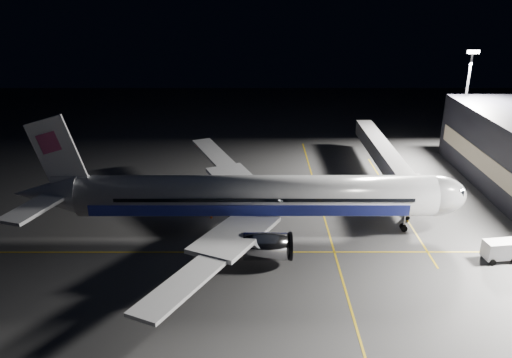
{
  "coord_description": "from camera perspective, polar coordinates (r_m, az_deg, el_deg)",
  "views": [
    {
      "loc": [
        -0.15,
        -62.06,
        32.38
      ],
      "look_at": [
        -0.07,
        4.38,
        6.0
      ],
      "focal_mm": 35.0,
      "sensor_mm": 36.0,
      "label": 1
    }
  ],
  "objects": [
    {
      "name": "guide_line_main",
      "position": [
        70.73,
        8.23,
        -5.83
      ],
      "size": [
        0.25,
        80.0,
        0.01
      ],
      "primitive_type": "cube",
      "color": "gold",
      "rests_on": "ground"
    },
    {
      "name": "baggage_tug",
      "position": [
        79.34,
        -1.17,
        -1.89
      ],
      "size": [
        2.45,
        2.16,
        1.52
      ],
      "rotation": [
        0.0,
        0.0,
        -0.27
      ],
      "color": "black",
      "rests_on": "ground"
    },
    {
      "name": "guide_line_side",
      "position": [
        82.04,
        15.62,
        -2.44
      ],
      "size": [
        0.25,
        40.0,
        0.01
      ],
      "primitive_type": "cube",
      "color": "gold",
      "rests_on": "ground"
    },
    {
      "name": "safety_cone_a",
      "position": [
        82.41,
        -4.42,
        -1.32
      ],
      "size": [
        0.4,
        0.4,
        0.59
      ],
      "primitive_type": "cone",
      "color": "#F54A0A",
      "rests_on": "ground"
    },
    {
      "name": "safety_cone_c",
      "position": [
        73.72,
        -5.14,
        -4.24
      ],
      "size": [
        0.39,
        0.39,
        0.58
      ],
      "primitive_type": "cone",
      "color": "#F54A0A",
      "rests_on": "ground"
    },
    {
      "name": "ground",
      "position": [
        70.0,
        0.06,
        -5.9
      ],
      "size": [
        200.0,
        200.0,
        0.0
      ],
      "primitive_type": "plane",
      "color": "#4C4C4F",
      "rests_on": "ground"
    },
    {
      "name": "safety_cone_b",
      "position": [
        77.49,
        4.5,
        -2.9
      ],
      "size": [
        0.35,
        0.35,
        0.53
      ],
      "primitive_type": "cone",
      "color": "#F54A0A",
      "rests_on": "ground"
    },
    {
      "name": "airliner",
      "position": [
        67.77,
        -0.85,
        -2.03
      ],
      "size": [
        61.48,
        54.22,
        16.64
      ],
      "color": "silver",
      "rests_on": "ground"
    },
    {
      "name": "service_truck",
      "position": [
        69.51,
        26.44,
        -7.27
      ],
      "size": [
        5.43,
        2.82,
        2.66
      ],
      "rotation": [
        0.0,
        0.0,
        0.13
      ],
      "color": "silver",
      "rests_on": "ground"
    },
    {
      "name": "jet_bridge",
      "position": [
        87.64,
        14.59,
        2.44
      ],
      "size": [
        3.6,
        34.4,
        6.3
      ],
      "color": "#B2B2B7",
      "rests_on": "ground"
    },
    {
      "name": "guide_line_cross",
      "position": [
        64.73,
        0.07,
        -8.35
      ],
      "size": [
        70.0,
        0.25,
        0.01
      ],
      "primitive_type": "cube",
      "color": "gold",
      "rests_on": "ground"
    },
    {
      "name": "floodlight_mast_north",
      "position": [
        104.19,
        22.89,
        8.9
      ],
      "size": [
        2.4,
        0.68,
        20.7
      ],
      "color": "#59595E",
      "rests_on": "ground"
    }
  ]
}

